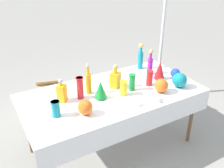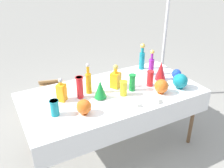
{
  "view_description": "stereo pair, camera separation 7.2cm",
  "coord_description": "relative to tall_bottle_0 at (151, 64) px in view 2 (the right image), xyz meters",
  "views": [
    {
      "loc": [
        -1.18,
        -2.06,
        2.1
      ],
      "look_at": [
        0.0,
        0.0,
        0.86
      ],
      "focal_mm": 40.0,
      "sensor_mm": 36.0,
      "label": 1
    },
    {
      "loc": [
        -1.12,
        -2.09,
        2.1
      ],
      "look_at": [
        0.0,
        0.0,
        0.86
      ],
      "focal_mm": 40.0,
      "sensor_mm": 36.0,
      "label": 2
    }
  ],
  "objects": [
    {
      "name": "slender_vase_2",
      "position": [
        -0.99,
        -0.12,
        -0.01
      ],
      "size": [
        0.08,
        0.08,
        0.24
      ],
      "color": "red",
      "rests_on": "display_table"
    },
    {
      "name": "cardboard_box_behind_left",
      "position": [
        -1.0,
        1.0,
        -0.72
      ],
      "size": [
        0.48,
        0.48,
        0.44
      ],
      "color": "tan",
      "rests_on": "ground"
    },
    {
      "name": "tall_bottle_1",
      "position": [
        -0.0,
        0.2,
        0.02
      ],
      "size": [
        0.07,
        0.07,
        0.34
      ],
      "color": "teal",
      "rests_on": "display_table"
    },
    {
      "name": "round_bowl_1",
      "position": [
        -0.18,
        -0.44,
        -0.05
      ],
      "size": [
        0.15,
        0.15,
        0.16
      ],
      "color": "orange",
      "rests_on": "display_table"
    },
    {
      "name": "slender_vase_0",
      "position": [
        -0.56,
        -0.28,
        -0.05
      ],
      "size": [
        0.08,
        0.08,
        0.16
      ],
      "color": "yellow",
      "rests_on": "display_table"
    },
    {
      "name": "round_bowl_2",
      "position": [
        0.07,
        -0.45,
        -0.04
      ],
      "size": [
        0.16,
        0.16,
        0.17
      ],
      "color": "teal",
      "rests_on": "display_table"
    },
    {
      "name": "price_tag_left",
      "position": [
        -0.54,
        -0.56,
        -0.12
      ],
      "size": [
        0.06,
        0.01,
        0.04
      ],
      "primitive_type": "cube",
      "rotation": [
        -0.21,
        0.0,
        0.01
      ],
      "color": "white",
      "rests_on": "display_table"
    },
    {
      "name": "round_bowl_3",
      "position": [
        0.19,
        -0.25,
        -0.07
      ],
      "size": [
        0.11,
        0.11,
        0.12
      ],
      "color": "blue",
      "rests_on": "display_table"
    },
    {
      "name": "display_table",
      "position": [
        -0.64,
        -0.2,
        -0.19
      ],
      "size": [
        1.95,
        0.98,
        0.76
      ],
      "color": "white",
      "rests_on": "ground"
    },
    {
      "name": "tall_bottle_0",
      "position": [
        0.0,
        0.0,
        0.0
      ],
      "size": [
        0.06,
        0.06,
        0.32
      ],
      "color": "purple",
      "rests_on": "display_table"
    },
    {
      "name": "fluted_vase_1",
      "position": [
        -0.81,
        -0.23,
        -0.03
      ],
      "size": [
        0.13,
        0.13,
        0.2
      ],
      "color": "#198C38",
      "rests_on": "display_table"
    },
    {
      "name": "fluted_vase_0",
      "position": [
        0.01,
        -0.17,
        -0.02
      ],
      "size": [
        0.13,
        0.13,
        0.23
      ],
      "color": "red",
      "rests_on": "display_table"
    },
    {
      "name": "square_decanter_0",
      "position": [
        -1.17,
        -0.08,
        -0.03
      ],
      "size": [
        0.11,
        0.11,
        0.26
      ],
      "color": "orange",
      "rests_on": "display_table"
    },
    {
      "name": "slender_vase_4",
      "position": [
        -1.31,
        -0.31,
        -0.05
      ],
      "size": [
        0.09,
        0.09,
        0.16
      ],
      "color": "teal",
      "rests_on": "display_table"
    },
    {
      "name": "price_tag_center",
      "position": [
        -0.32,
        -0.61,
        -0.11
      ],
      "size": [
        0.06,
        0.02,
        0.05
      ],
      "primitive_type": "cube",
      "rotation": [
        -0.21,
        0.0,
        0.09
      ],
      "color": "white",
      "rests_on": "display_table"
    },
    {
      "name": "ground_plane",
      "position": [
        -0.64,
        -0.17,
        -0.89
      ],
      "size": [
        40.0,
        40.0,
        0.0
      ],
      "primitive_type": "plane",
      "color": "gray"
    },
    {
      "name": "round_bowl_0",
      "position": [
        -1.07,
        -0.42,
        -0.06
      ],
      "size": [
        0.14,
        0.14,
        0.15
      ],
      "color": "orange",
      "rests_on": "display_table"
    },
    {
      "name": "slender_vase_3",
      "position": [
        -0.43,
        -0.24,
        -0.03
      ],
      "size": [
        0.07,
        0.07,
        0.19
      ],
      "color": "#198C38",
      "rests_on": "display_table"
    },
    {
      "name": "tall_bottle_2",
      "position": [
        -0.87,
        -0.07,
        0.01
      ],
      "size": [
        0.06,
        0.06,
        0.35
      ],
      "color": "orange",
      "rests_on": "display_table"
    },
    {
      "name": "square_decanter_1",
      "position": [
        -0.55,
        -0.09,
        -0.03
      ],
      "size": [
        0.13,
        0.13,
        0.28
      ],
      "color": "orange",
      "rests_on": "display_table"
    },
    {
      "name": "slender_vase_1",
      "position": [
        -0.19,
        -0.24,
        -0.04
      ],
      "size": [
        0.08,
        0.08,
        0.18
      ],
      "color": "red",
      "rests_on": "display_table"
    },
    {
      "name": "canopy_pole",
      "position": [
        0.62,
        0.53,
        0.15
      ],
      "size": [
        0.18,
        0.18,
        2.62
      ],
      "color": "silver",
      "rests_on": "ground"
    }
  ]
}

